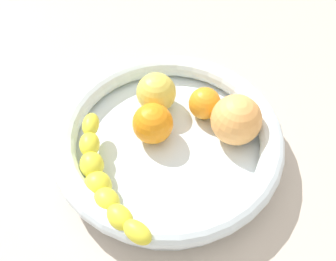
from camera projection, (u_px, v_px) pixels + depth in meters
The scene contains 7 objects.
kitchen_counter at pixel (168, 157), 59.19cm from camera, with size 120.00×120.00×3.00cm, color #B9AC9E.
fruit_bowl at pixel (168, 140), 55.56cm from camera, with size 34.49×34.49×5.97cm.
banana_draped_left at pixel (102, 180), 48.89cm from camera, with size 13.21×19.72×4.87cm.
orange_front at pixel (153, 123), 54.43cm from camera, with size 6.19×6.19×6.19cm, color orange.
orange_mid_left at pixel (205, 103), 57.62cm from camera, with size 5.14×5.14×5.14cm, color orange.
peach_blush at pixel (236, 120), 53.93cm from camera, with size 7.63×7.63×7.63cm, color #F9AA59.
apple_yellow at pixel (156, 93), 58.17cm from camera, with size 6.42×6.42×6.42cm, color #E0CB4F.
Camera 1 is at (-3.61, 32.80, 50.82)cm, focal length 39.04 mm.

